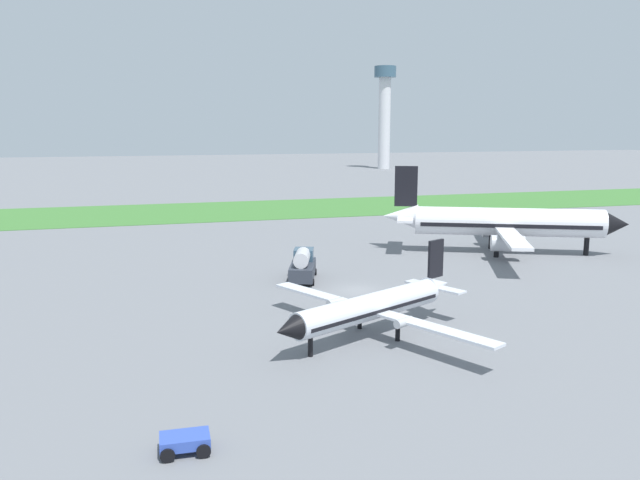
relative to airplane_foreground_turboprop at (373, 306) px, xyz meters
name	(u,v)px	position (x,y,z in m)	size (l,w,h in m)	color
ground_plane	(357,290)	(3.41, 13.19, -2.38)	(600.00, 600.00, 0.00)	slate
grass_taxiway_strip	(249,210)	(3.41, 75.36, -2.34)	(360.00, 28.00, 0.08)	#3D7533
airplane_foreground_turboprop	(373,306)	(0.00, 0.00, 0.00)	(17.43, 20.05, 6.51)	silver
airplane_midfield_jet	(503,222)	(26.89, 25.61, 1.49)	(28.48, 28.62, 10.77)	white
fuel_truck_near_gate	(303,265)	(-0.62, 18.83, -0.80)	(4.34, 6.93, 3.29)	#2D333D
baggage_cart_midfield	(185,441)	(-14.93, -13.76, -1.81)	(2.45, 1.82, 0.90)	#334FB2
control_tower	(385,109)	(72.16, 179.86, 19.58)	(8.00, 8.00, 37.32)	silver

